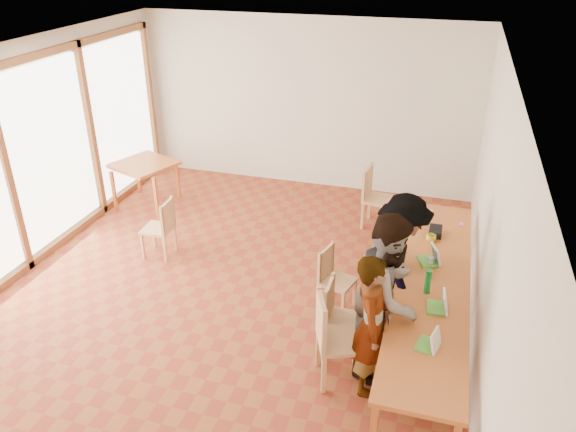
# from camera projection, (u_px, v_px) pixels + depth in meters

# --- Properties ---
(ground) EXTENTS (8.00, 8.00, 0.00)m
(ground) POSITION_uv_depth(u_px,v_px,m) (225.00, 303.00, 7.14)
(ground) COLOR brown
(ground) RESTS_ON ground
(wall_back) EXTENTS (6.00, 0.10, 3.00)m
(wall_back) POSITION_uv_depth(u_px,v_px,m) (307.00, 104.00, 9.87)
(wall_back) COLOR beige
(wall_back) RESTS_ON ground
(wall_right) EXTENTS (0.10, 8.00, 3.00)m
(wall_right) POSITION_uv_depth(u_px,v_px,m) (491.00, 232.00, 5.70)
(wall_right) COLOR beige
(wall_right) RESTS_ON ground
(window_wall) EXTENTS (0.10, 8.00, 3.00)m
(window_wall) POSITION_uv_depth(u_px,v_px,m) (5.00, 169.00, 7.21)
(window_wall) COLOR white
(window_wall) RESTS_ON ground
(ceiling) EXTENTS (6.00, 8.00, 0.04)m
(ceiling) POSITION_uv_depth(u_px,v_px,m) (209.00, 62.00, 5.77)
(ceiling) COLOR white
(ceiling) RESTS_ON wall_back
(communal_table) EXTENTS (0.80, 4.00, 0.75)m
(communal_table) POSITION_uv_depth(u_px,v_px,m) (432.00, 285.00, 6.26)
(communal_table) COLOR #C6622C
(communal_table) RESTS_ON ground
(side_table) EXTENTS (0.90, 0.90, 0.75)m
(side_table) POSITION_uv_depth(u_px,v_px,m) (144.00, 167.00, 9.44)
(side_table) COLOR #C6622C
(side_table) RESTS_ON ground
(chair_near) EXTENTS (0.62, 0.62, 0.54)m
(chair_near) POSITION_uv_depth(u_px,v_px,m) (331.00, 330.00, 5.67)
(chair_near) COLOR tan
(chair_near) RESTS_ON ground
(chair_mid) EXTENTS (0.42, 0.42, 0.47)m
(chair_mid) POSITION_uv_depth(u_px,v_px,m) (337.00, 311.00, 6.09)
(chair_mid) COLOR tan
(chair_mid) RESTS_ON ground
(chair_far) EXTENTS (0.47, 0.47, 0.43)m
(chair_far) POSITION_uv_depth(u_px,v_px,m) (332.00, 272.00, 6.87)
(chair_far) COLOR tan
(chair_far) RESTS_ON ground
(chair_empty) EXTENTS (0.50, 0.50, 0.52)m
(chair_empty) POSITION_uv_depth(u_px,v_px,m) (373.00, 191.00, 8.77)
(chair_empty) COLOR tan
(chair_empty) RESTS_ON ground
(chair_spare) EXTENTS (0.42, 0.42, 0.46)m
(chair_spare) POSITION_uv_depth(u_px,v_px,m) (163.00, 222.00, 7.96)
(chair_spare) COLOR tan
(chair_spare) RESTS_ON ground
(person_near) EXTENTS (0.42, 0.59, 1.55)m
(person_near) POSITION_uv_depth(u_px,v_px,m) (372.00, 325.00, 5.50)
(person_near) COLOR gray
(person_near) RESTS_ON ground
(person_mid) EXTENTS (0.88, 1.02, 1.82)m
(person_mid) POSITION_uv_depth(u_px,v_px,m) (389.00, 295.00, 5.73)
(person_mid) COLOR gray
(person_mid) RESTS_ON ground
(person_far) EXTENTS (0.82, 1.18, 1.66)m
(person_far) POSITION_uv_depth(u_px,v_px,m) (401.00, 261.00, 6.46)
(person_far) COLOR gray
(person_far) RESTS_ON ground
(laptop_near) EXTENTS (0.25, 0.27, 0.19)m
(laptop_near) POSITION_uv_depth(u_px,v_px,m) (431.00, 343.00, 5.23)
(laptop_near) COLOR #54B738
(laptop_near) RESTS_ON communal_table
(laptop_mid) EXTENTS (0.22, 0.26, 0.21)m
(laptop_mid) POSITION_uv_depth(u_px,v_px,m) (440.00, 305.00, 5.75)
(laptop_mid) COLOR #54B738
(laptop_mid) RESTS_ON communal_table
(laptop_far) EXTENTS (0.30, 0.31, 0.22)m
(laptop_far) POSITION_uv_depth(u_px,v_px,m) (431.00, 258.00, 6.56)
(laptop_far) COLOR #54B738
(laptop_far) RESTS_ON communal_table
(yellow_mug) EXTENTS (0.15, 0.15, 0.10)m
(yellow_mug) POSITION_uv_depth(u_px,v_px,m) (431.00, 238.00, 7.01)
(yellow_mug) COLOR yellow
(yellow_mug) RESTS_ON communal_table
(green_bottle) EXTENTS (0.07, 0.07, 0.28)m
(green_bottle) POSITION_uv_depth(u_px,v_px,m) (428.00, 282.00, 5.98)
(green_bottle) COLOR #127B2F
(green_bottle) RESTS_ON communal_table
(clear_glass) EXTENTS (0.07, 0.07, 0.09)m
(clear_glass) POSITION_uv_depth(u_px,v_px,m) (431.00, 261.00, 6.53)
(clear_glass) COLOR silver
(clear_glass) RESTS_ON communal_table
(condiment_cup) EXTENTS (0.08, 0.08, 0.06)m
(condiment_cup) POSITION_uv_depth(u_px,v_px,m) (429.00, 213.00, 7.69)
(condiment_cup) COLOR white
(condiment_cup) RESTS_ON communal_table
(pink_phone) EXTENTS (0.05, 0.10, 0.01)m
(pink_phone) POSITION_uv_depth(u_px,v_px,m) (461.00, 224.00, 7.43)
(pink_phone) COLOR #F84C9B
(pink_phone) RESTS_ON communal_table
(black_pouch) EXTENTS (0.16, 0.26, 0.09)m
(black_pouch) POSITION_uv_depth(u_px,v_px,m) (435.00, 231.00, 7.17)
(black_pouch) COLOR black
(black_pouch) RESTS_ON communal_table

